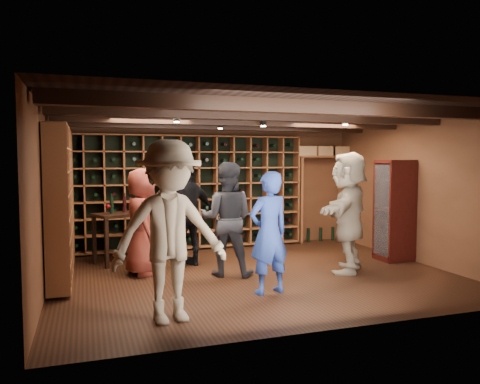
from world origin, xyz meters
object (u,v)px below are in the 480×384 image
object	(u,v)px
display_cabinet	(394,212)
guest_red_floral	(142,222)
tasting_table	(128,218)
guest_beige	(348,212)
man_grey_suit	(227,219)
man_blue_shirt	(269,233)
guest_woman_black	(188,214)
guest_khaki	(170,232)

from	to	relation	value
display_cabinet	guest_red_floral	world-z (taller)	display_cabinet
tasting_table	display_cabinet	bearing A→B (deg)	-39.38
tasting_table	guest_beige	bearing A→B (deg)	-51.68
man_grey_suit	guest_red_floral	distance (m)	1.31
man_grey_suit	man_blue_shirt	bearing A→B (deg)	126.36
guest_beige	tasting_table	size ratio (longest dim) A/B	1.49
man_grey_suit	guest_beige	distance (m)	1.95
display_cabinet	guest_red_floral	distance (m)	4.38
man_blue_shirt	tasting_table	bearing A→B (deg)	-70.16
display_cabinet	guest_woman_black	bearing A→B (deg)	168.91
man_grey_suit	guest_beige	xyz separation A→B (m)	(1.92, -0.36, 0.08)
guest_beige	tasting_table	bearing A→B (deg)	-78.36
man_grey_suit	display_cabinet	bearing A→B (deg)	-154.09
tasting_table	man_grey_suit	bearing A→B (deg)	-69.67
man_blue_shirt	guest_khaki	xyz separation A→B (m)	(-1.43, -0.67, 0.18)
tasting_table	man_blue_shirt	bearing A→B (deg)	-80.86
guest_woman_black	man_grey_suit	bearing A→B (deg)	95.66
display_cabinet	guest_woman_black	size ratio (longest dim) A/B	1.00
display_cabinet	guest_khaki	size ratio (longest dim) A/B	0.87
guest_khaki	man_blue_shirt	bearing A→B (deg)	16.61
guest_woman_black	tasting_table	size ratio (longest dim) A/B	1.36
guest_woman_black	tasting_table	bearing A→B (deg)	-57.25
guest_woman_black	guest_beige	distance (m)	2.62
display_cabinet	man_grey_suit	world-z (taller)	same
man_grey_suit	tasting_table	xyz separation A→B (m)	(-1.35, 1.45, -0.11)
guest_red_floral	guest_woman_black	world-z (taller)	guest_woman_black
guest_beige	man_grey_suit	bearing A→B (deg)	-60.08
display_cabinet	guest_khaki	world-z (taller)	guest_khaki
guest_red_floral	man_grey_suit	bearing A→B (deg)	-109.89
man_grey_suit	guest_red_floral	world-z (taller)	man_grey_suit
display_cabinet	tasting_table	size ratio (longest dim) A/B	1.36
man_grey_suit	guest_beige	world-z (taller)	guest_beige
guest_woman_black	tasting_table	distance (m)	1.13
guest_woman_black	tasting_table	xyz separation A→B (m)	(-0.92, 0.64, -0.11)
display_cabinet	guest_beige	world-z (taller)	guest_beige
display_cabinet	man_blue_shirt	distance (m)	3.14
display_cabinet	tasting_table	distance (m)	4.68
guest_red_floral	guest_woman_black	xyz separation A→B (m)	(0.80, 0.36, 0.04)
man_blue_shirt	tasting_table	xyz separation A→B (m)	(-1.60, 2.57, -0.05)
guest_woman_black	guest_beige	world-z (taller)	guest_beige
guest_khaki	guest_woman_black	bearing A→B (deg)	65.45
man_blue_shirt	guest_khaki	world-z (taller)	guest_khaki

